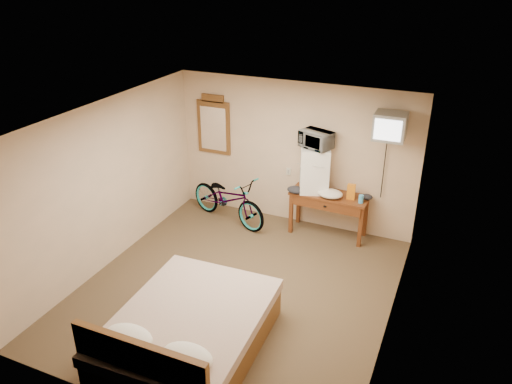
% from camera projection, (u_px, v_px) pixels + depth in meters
% --- Properties ---
extents(room, '(4.60, 4.64, 2.50)m').
position_uv_depth(room, '(235.00, 211.00, 6.58)').
color(room, '#453422').
rests_on(room, ground).
extents(desk, '(1.30, 0.53, 0.75)m').
position_uv_depth(desk, '(328.00, 202.00, 8.24)').
color(desk, brown).
rests_on(desk, floor).
extents(mini_fridge, '(0.59, 0.57, 0.76)m').
position_uv_depth(mini_fridge, '(315.00, 169.00, 8.18)').
color(mini_fridge, white).
rests_on(mini_fridge, desk).
extents(microwave, '(0.59, 0.49, 0.28)m').
position_uv_depth(microwave, '(316.00, 139.00, 7.96)').
color(microwave, white).
rests_on(microwave, mini_fridge).
extents(snack_bag, '(0.14, 0.09, 0.26)m').
position_uv_depth(snack_bag, '(351.00, 192.00, 7.99)').
color(snack_bag, orange).
rests_on(snack_bag, desk).
extents(blue_cup, '(0.08, 0.08, 0.14)m').
position_uv_depth(blue_cup, '(361.00, 199.00, 7.89)').
color(blue_cup, '#43A5E6').
rests_on(blue_cup, desk).
extents(cloth_cream, '(0.41, 0.32, 0.13)m').
position_uv_depth(cloth_cream, '(330.00, 194.00, 8.08)').
color(cloth_cream, white).
rests_on(cloth_cream, desk).
extents(cloth_dark_a, '(0.29, 0.22, 0.11)m').
position_uv_depth(cloth_dark_a, '(296.00, 190.00, 8.23)').
color(cloth_dark_a, black).
rests_on(cloth_dark_a, desk).
extents(cloth_dark_b, '(0.18, 0.15, 0.08)m').
position_uv_depth(cloth_dark_b, '(367.00, 197.00, 8.02)').
color(cloth_dark_b, black).
rests_on(cloth_dark_b, desk).
extents(crt_television, '(0.47, 0.58, 0.41)m').
position_uv_depth(crt_television, '(390.00, 126.00, 7.35)').
color(crt_television, black).
rests_on(crt_television, room).
extents(wall_mirror, '(0.63, 0.04, 1.08)m').
position_uv_depth(wall_mirror, '(214.00, 125.00, 8.87)').
color(wall_mirror, brown).
rests_on(wall_mirror, room).
extents(bicycle, '(1.77, 1.07, 0.88)m').
position_uv_depth(bicycle, '(228.00, 198.00, 8.77)').
color(bicycle, black).
rests_on(bicycle, floor).
extents(bed, '(1.68, 2.18, 0.90)m').
position_uv_depth(bed, '(187.00, 333.00, 5.84)').
color(bed, brown).
rests_on(bed, floor).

